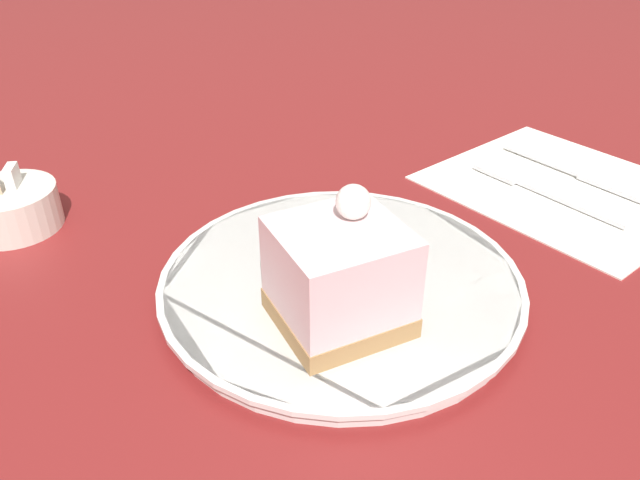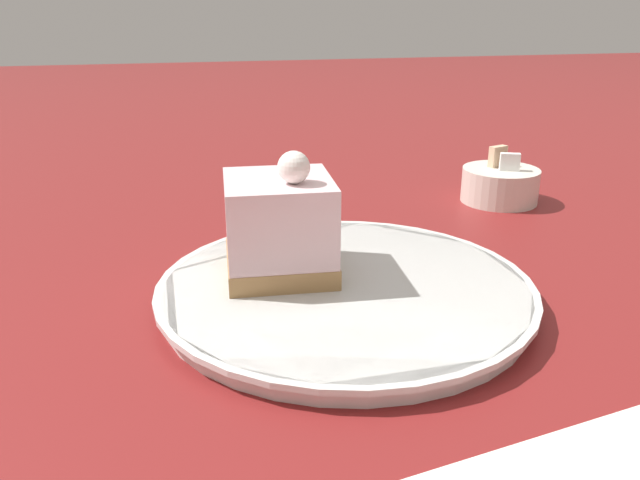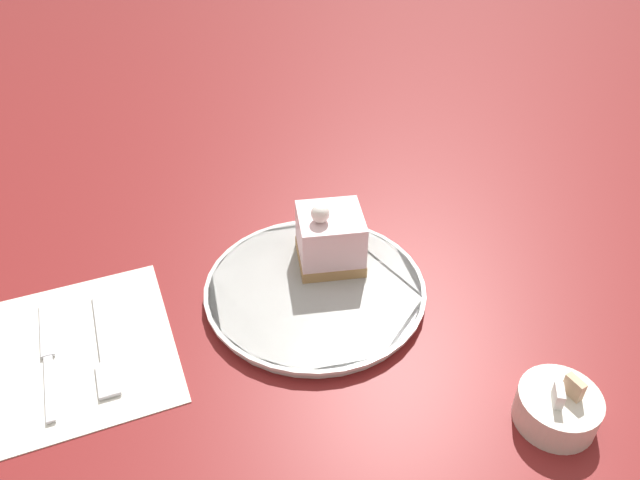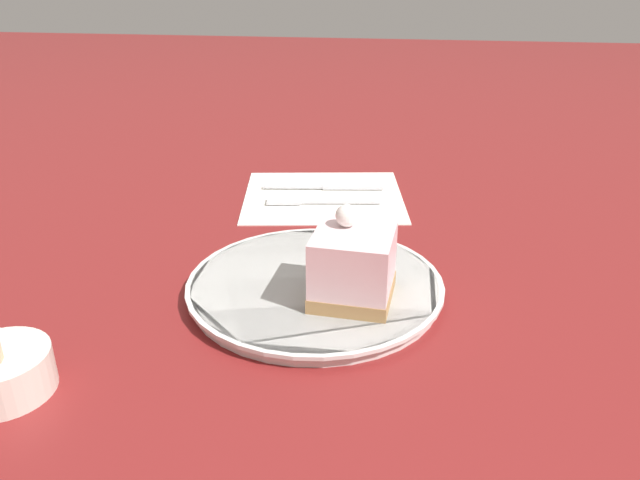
{
  "view_description": "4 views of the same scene",
  "coord_description": "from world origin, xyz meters",
  "px_view_note": "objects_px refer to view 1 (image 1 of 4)",
  "views": [
    {
      "loc": [
        -0.21,
        -0.29,
        0.28
      ],
      "look_at": [
        -0.02,
        0.01,
        0.05
      ],
      "focal_mm": 35.0,
      "sensor_mm": 36.0,
      "label": 1
    },
    {
      "loc": [
        0.38,
        -0.1,
        0.2
      ],
      "look_at": [
        -0.02,
        -0.0,
        0.04
      ],
      "focal_mm": 35.0,
      "sensor_mm": 36.0,
      "label": 2
    },
    {
      "loc": [
        0.12,
        0.55,
        0.52
      ],
      "look_at": [
        -0.01,
        -0.0,
        0.07
      ],
      "focal_mm": 35.0,
      "sensor_mm": 36.0,
      "label": 3
    },
    {
      "loc": [
        -0.56,
        -0.07,
        0.33
      ],
      "look_at": [
        -0.0,
        0.01,
        0.06
      ],
      "focal_mm": 35.0,
      "sensor_mm": 36.0,
      "label": 4
    }
  ],
  "objects_px": {
    "plate": "(340,284)",
    "sugar_bowl": "(11,208)",
    "fork": "(534,187)",
    "cake_slice": "(340,276)",
    "knife": "(597,181)"
  },
  "relations": [
    {
      "from": "fork",
      "to": "sugar_bowl",
      "type": "distance_m",
      "value": 0.47
    },
    {
      "from": "fork",
      "to": "knife",
      "type": "xyz_separation_m",
      "value": [
        0.06,
        -0.02,
        0.0
      ]
    },
    {
      "from": "sugar_bowl",
      "to": "cake_slice",
      "type": "bearing_deg",
      "value": -59.07
    },
    {
      "from": "plate",
      "to": "sugar_bowl",
      "type": "relative_size",
      "value": 3.3
    },
    {
      "from": "cake_slice",
      "to": "knife",
      "type": "height_order",
      "value": "cake_slice"
    },
    {
      "from": "knife",
      "to": "plate",
      "type": "bearing_deg",
      "value": 175.48
    },
    {
      "from": "plate",
      "to": "fork",
      "type": "xyz_separation_m",
      "value": [
        0.25,
        0.04,
        -0.0
      ]
    },
    {
      "from": "plate",
      "to": "fork",
      "type": "bearing_deg",
      "value": 8.65
    },
    {
      "from": "fork",
      "to": "sugar_bowl",
      "type": "relative_size",
      "value": 1.98
    },
    {
      "from": "fork",
      "to": "cake_slice",
      "type": "bearing_deg",
      "value": -171.21
    },
    {
      "from": "plate",
      "to": "sugar_bowl",
      "type": "xyz_separation_m",
      "value": [
        -0.19,
        0.23,
        0.01
      ]
    },
    {
      "from": "cake_slice",
      "to": "knife",
      "type": "bearing_deg",
      "value": 14.49
    },
    {
      "from": "cake_slice",
      "to": "sugar_bowl",
      "type": "distance_m",
      "value": 0.31
    },
    {
      "from": "plate",
      "to": "fork",
      "type": "height_order",
      "value": "plate"
    },
    {
      "from": "cake_slice",
      "to": "sugar_bowl",
      "type": "height_order",
      "value": "cake_slice"
    }
  ]
}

